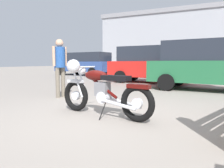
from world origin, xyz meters
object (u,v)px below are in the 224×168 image
silver_sedan_mid (148,64)px  dark_sedan_left (168,65)px  blue_hatchback_right (85,63)px  red_hatchback_near (204,65)px  vintage_motorcycle (100,90)px  bystander (60,62)px  pale_sedan_back (167,64)px

silver_sedan_mid → dark_sedan_left: bearing=90.0°
blue_hatchback_right → red_hatchback_near: red_hatchback_near is taller
vintage_motorcycle → silver_sedan_mid: (-1.20, 6.76, 0.43)m
bystander → dark_sedan_left: (1.02, 9.47, -0.18)m
dark_sedan_left → blue_hatchback_right: bearing=-3.3°
bystander → red_hatchback_near: red_hatchback_near is taller
bystander → pale_sedan_back: (-0.12, 14.31, -0.18)m
bystander → silver_sedan_mid: size_ratio=0.42×
vintage_motorcycle → blue_hatchback_right: blue_hatchback_right is taller
pale_sedan_back → dark_sedan_left: size_ratio=1.01×
blue_hatchback_right → red_hatchback_near: size_ratio=1.21×
blue_hatchback_right → dark_sedan_left: blue_hatchback_right is taller
silver_sedan_mid → dark_sedan_left: 4.02m
bystander → silver_sedan_mid: (0.88, 5.46, -0.10)m
vintage_motorcycle → bystander: 2.52m
red_hatchback_near → dark_sedan_left: red_hatchback_near is taller
vintage_motorcycle → pale_sedan_back: 15.78m
bystander → dark_sedan_left: size_ratio=0.38×
pale_sedan_back → dark_sedan_left: same height
bystander → blue_hatchback_right: size_ratio=0.34×
blue_hatchback_right → pale_sedan_back: (5.11, 5.39, -0.10)m
vintage_motorcycle → pale_sedan_back: size_ratio=0.47×
blue_hatchback_right → dark_sedan_left: size_ratio=1.10×
blue_hatchback_right → silver_sedan_mid: bearing=155.9°
blue_hatchback_right → red_hatchback_near: bearing=154.1°
silver_sedan_mid → red_hatchback_near: bearing=-33.5°
silver_sedan_mid → red_hatchback_near: (2.67, -1.90, 0.00)m
silver_sedan_mid → bystander: bearing=-97.4°
red_hatchback_near → pale_sedan_back: red_hatchback_near is taller
vintage_motorcycle → bystander: (-2.09, 1.31, 0.53)m
vintage_motorcycle → pale_sedan_back: pale_sedan_back is taller
vintage_motorcycle → silver_sedan_mid: 6.88m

